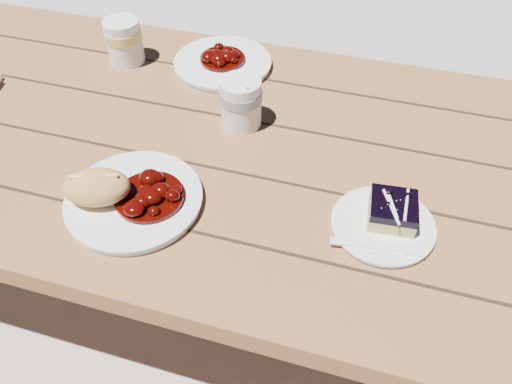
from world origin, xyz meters
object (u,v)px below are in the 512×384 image
(coffee_cup, at_px, (241,103))
(blueberry_cake, at_px, (393,210))
(main_plate, at_px, (134,200))
(second_cup, at_px, (124,42))
(bread_roll, at_px, (97,187))
(dessert_plate, at_px, (383,226))
(second_plate, at_px, (223,64))
(picnic_table, at_px, (189,187))

(coffee_cup, bearing_deg, blueberry_cake, -29.94)
(blueberry_cake, bearing_deg, main_plate, -174.24)
(blueberry_cake, height_order, second_cup, second_cup)
(bread_roll, xyz_separation_m, dessert_plate, (0.49, 0.09, -0.04))
(main_plate, bearing_deg, second_plate, 89.15)
(main_plate, relative_size, bread_roll, 2.05)
(bread_roll, bearing_deg, dessert_plate, 10.28)
(picnic_table, xyz_separation_m, second_cup, (-0.23, 0.22, 0.21))
(picnic_table, relative_size, dessert_plate, 11.48)
(main_plate, distance_m, second_plate, 0.47)
(coffee_cup, distance_m, second_cup, 0.38)
(second_cup, bearing_deg, dessert_plate, -28.48)
(bread_roll, height_order, blueberry_cake, bread_roll)
(main_plate, relative_size, blueberry_cake, 2.84)
(dessert_plate, height_order, second_plate, second_plate)
(coffee_cup, bearing_deg, second_cup, 155.74)
(main_plate, relative_size, second_plate, 1.05)
(dessert_plate, bearing_deg, bread_roll, -169.72)
(picnic_table, relative_size, second_cup, 18.93)
(coffee_cup, bearing_deg, picnic_table, -148.11)
(main_plate, distance_m, second_cup, 0.49)
(second_plate, height_order, second_cup, second_cup)
(main_plate, relative_size, coffee_cup, 2.29)
(blueberry_cake, height_order, second_plate, blueberry_cake)
(picnic_table, distance_m, second_cup, 0.39)
(main_plate, height_order, dessert_plate, main_plate)
(picnic_table, bearing_deg, coffee_cup, 31.89)
(bread_roll, distance_m, second_cup, 0.48)
(main_plate, height_order, bread_roll, bread_roll)
(second_cup, bearing_deg, coffee_cup, -24.26)
(coffee_cup, height_order, second_cup, same)
(main_plate, relative_size, dessert_plate, 1.39)
(second_plate, bearing_deg, second_cup, -169.86)
(second_plate, bearing_deg, main_plate, -90.85)
(main_plate, height_order, coffee_cup, coffee_cup)
(main_plate, distance_m, coffee_cup, 0.30)
(main_plate, bearing_deg, coffee_cup, 67.10)
(coffee_cup, bearing_deg, second_plate, 119.16)
(second_cup, bearing_deg, blueberry_cake, -27.12)
(coffee_cup, relative_size, second_cup, 1.00)
(blueberry_cake, bearing_deg, dessert_plate, -128.61)
(blueberry_cake, xyz_separation_m, coffee_cup, (-0.33, 0.19, 0.02))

